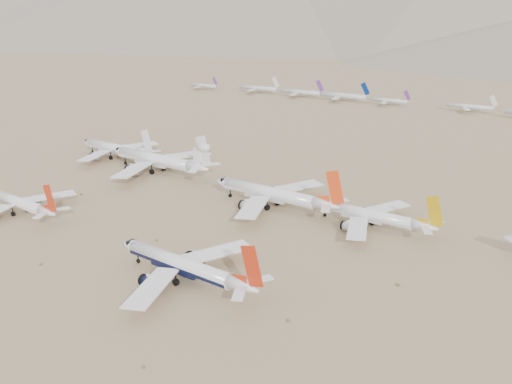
% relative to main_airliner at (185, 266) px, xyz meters
% --- Properties ---
extents(ground, '(7000.00, 7000.00, 0.00)m').
position_rel_main_airliner_xyz_m(ground, '(5.96, -1.29, -4.32)').
color(ground, olive).
rests_on(ground, ground).
extents(main_airliner, '(44.55, 43.51, 15.72)m').
position_rel_main_airliner_xyz_m(main_airliner, '(0.00, 0.00, 0.00)').
color(main_airliner, white).
rests_on(main_airliner, ground).
extents(second_airliner, '(40.47, 39.55, 14.35)m').
position_rel_main_airliner_xyz_m(second_airliner, '(-78.08, 1.38, -0.31)').
color(second_airliner, white).
rests_on(second_airliner, ground).
extents(row2_gold_tail, '(41.40, 40.49, 14.74)m').
position_rel_main_airliner_xyz_m(row2_gold_tail, '(23.08, 60.29, -0.20)').
color(row2_gold_tail, white).
rests_on(row2_gold_tail, ground).
extents(row2_orange_tail, '(50.16, 49.07, 17.89)m').
position_rel_main_airliner_xyz_m(row2_orange_tail, '(-11.86, 57.18, 0.70)').
color(row2_orange_tail, white).
rests_on(row2_orange_tail, ground).
extents(row2_white_trijet, '(56.40, 55.12, 19.98)m').
position_rel_main_airliner_xyz_m(row2_white_trijet, '(-76.57, 64.36, 1.46)').
color(row2_white_trijet, white).
rests_on(row2_white_trijet, ground).
extents(row2_white_twin, '(47.50, 46.48, 16.97)m').
position_rel_main_airliner_xyz_m(row2_white_twin, '(-111.82, 69.35, 0.46)').
color(row2_white_twin, white).
rests_on(row2_white_twin, ground).
extents(distant_storage_row, '(515.74, 47.69, 14.68)m').
position_rel_main_airliner_xyz_m(distant_storage_row, '(-24.04, 304.55, 0.04)').
color(distant_storage_row, silver).
rests_on(distant_storage_row, ground).
extents(desert_scrub, '(219.83, 121.67, 0.63)m').
position_rel_main_airliner_xyz_m(desert_scrub, '(-20.96, -25.35, -4.04)').
color(desert_scrub, brown).
rests_on(desert_scrub, ground).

